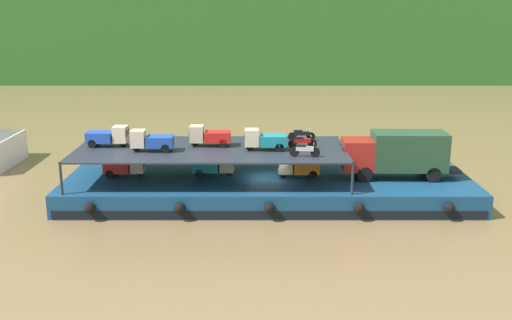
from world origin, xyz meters
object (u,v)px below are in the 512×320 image
object	(u,v)px
mini_truck_lower_mid	(299,167)
motorcycle_upper_centre	(304,142)
mini_truck_lower_stern	(127,166)
mini_truck_lower_aft	(216,165)
cargo_barge	(270,188)
motorcycle_upper_port	(306,150)
motorcycle_upper_stbd	(303,135)
mini_truck_upper_bow	(266,140)
mini_truck_upper_stern	(110,136)
mini_truck_upper_mid	(153,141)
covered_lorry	(399,153)
mini_truck_upper_fore	(211,136)

from	to	relation	value
mini_truck_lower_mid	motorcycle_upper_centre	world-z (taller)	motorcycle_upper_centre
mini_truck_lower_stern	mini_truck_lower_aft	size ratio (longest dim) A/B	0.99
cargo_barge	motorcycle_upper_port	size ratio (longest dim) A/B	14.23
motorcycle_upper_centre	motorcycle_upper_stbd	bearing A→B (deg)	87.24
mini_truck_upper_bow	mini_truck_upper_stern	bearing A→B (deg)	174.29
cargo_barge	mini_truck_upper_mid	distance (m)	8.37
mini_truck_upper_bow	motorcycle_upper_centre	distance (m)	2.55
covered_lorry	mini_truck_upper_bow	xyz separation A→B (m)	(-8.78, -0.36, 1.00)
mini_truck_lower_stern	motorcycle_upper_centre	distance (m)	11.98
mini_truck_lower_stern	mini_truck_lower_aft	xyz separation A→B (m)	(5.99, 0.19, 0.00)
mini_truck_upper_mid	mini_truck_upper_bow	distance (m)	7.35
mini_truck_upper_mid	motorcycle_upper_port	xyz separation A→B (m)	(9.81, -1.54, -0.26)
mini_truck_upper_mid	motorcycle_upper_centre	size ratio (longest dim) A/B	1.45
motorcycle_upper_port	motorcycle_upper_centre	xyz separation A→B (m)	(0.03, 2.29, 0.00)
mini_truck_lower_aft	mini_truck_upper_bow	distance (m)	4.03
mini_truck_upper_fore	mini_truck_upper_mid	bearing A→B (deg)	-158.07
mini_truck_lower_stern	mini_truck_upper_stern	distance (m)	2.30
covered_lorry	mini_truck_upper_bow	size ratio (longest dim) A/B	2.88
mini_truck_upper_mid	motorcycle_upper_centre	xyz separation A→B (m)	(9.84, 0.75, -0.26)
mini_truck_upper_fore	mini_truck_lower_aft	bearing A→B (deg)	-29.00
mini_truck_upper_stern	mini_truck_upper_fore	size ratio (longest dim) A/B	1.01
mini_truck_upper_stern	mini_truck_upper_fore	world-z (taller)	same
mini_truck_upper_bow	motorcycle_upper_port	size ratio (longest dim) A/B	1.45
mini_truck_lower_mid	motorcycle_upper_stbd	bearing A→B (deg)	80.20
mini_truck_lower_aft	mini_truck_upper_stern	world-z (taller)	mini_truck_upper_stern
mini_truck_lower_aft	motorcycle_upper_port	distance (m)	6.71
motorcycle_upper_port	mini_truck_upper_stern	bearing A→B (deg)	167.35
mini_truck_lower_mid	mini_truck_lower_stern	bearing A→B (deg)	178.98
mini_truck_lower_mid	mini_truck_upper_mid	xyz separation A→B (m)	(-9.58, -0.89, 2.00)
cargo_barge	mini_truck_upper_bow	world-z (taller)	mini_truck_upper_bow
covered_lorry	mini_truck_lower_stern	xyz separation A→B (m)	(-18.14, 0.43, -1.00)
mini_truck_upper_mid	mini_truck_upper_fore	bearing A→B (deg)	21.93
motorcycle_upper_centre	covered_lorry	bearing A→B (deg)	-0.69
mini_truck_lower_stern	motorcycle_upper_port	bearing A→B (deg)	-12.59
motorcycle_upper_stbd	mini_truck_upper_stern	bearing A→B (deg)	-172.65
motorcycle_upper_port	motorcycle_upper_centre	size ratio (longest dim) A/B	1.00
mini_truck_upper_stern	covered_lorry	bearing A→B (deg)	-2.04
covered_lorry	motorcycle_upper_stbd	bearing A→B (deg)	159.02
covered_lorry	mini_truck_lower_stern	size ratio (longest dim) A/B	2.86
mini_truck_upper_mid	motorcycle_upper_port	bearing A→B (deg)	-8.92
mini_truck_lower_stern	cargo_barge	bearing A→B (deg)	-2.26
mini_truck_upper_mid	covered_lorry	bearing A→B (deg)	2.39
mini_truck_lower_stern	motorcycle_upper_centre	bearing A→B (deg)	-1.69
mini_truck_upper_fore	motorcycle_upper_centre	xyz separation A→B (m)	(6.19, -0.72, -0.26)
mini_truck_lower_aft	mini_truck_upper_mid	distance (m)	4.63
cargo_barge	mini_truck_upper_mid	world-z (taller)	mini_truck_upper_mid
covered_lorry	motorcycle_upper_centre	distance (m)	6.33
mini_truck_upper_bow	motorcycle_upper_stbd	bearing A→B (deg)	46.32
mini_truck_upper_fore	mini_truck_upper_bow	bearing A→B (deg)	-17.33
mini_truck_upper_mid	mini_truck_upper_bow	bearing A→B (deg)	2.45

